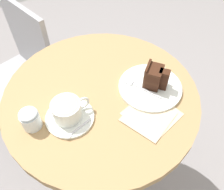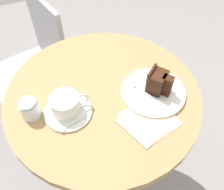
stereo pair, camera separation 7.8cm
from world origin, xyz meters
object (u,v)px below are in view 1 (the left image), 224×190
fork (137,86)px  napkin (150,115)px  saucer (70,117)px  coffee_cup (67,110)px  cake_slice (155,77)px  sugar_pot (30,119)px  cafe_chair (22,69)px  cake_plate (150,87)px  teaspoon (75,131)px

fork → napkin: 0.12m
saucer → coffee_cup: size_ratio=1.25×
saucer → fork: 0.26m
saucer → cake_slice: size_ratio=1.73×
coffee_cup → cake_slice: size_ratio=1.38×
cake_slice → sugar_pot: bearing=171.5°
saucer → cafe_chair: cafe_chair is taller
saucer → cake_plate: 0.30m
saucer → napkin: size_ratio=0.79×
cake_slice → cafe_chair: bearing=120.3°
fork → napkin: bearing=142.2°
teaspoon → cake_plate: (0.31, 0.03, -0.01)m
teaspoon → napkin: size_ratio=0.48×
teaspoon → cake_slice: bearing=172.1°
saucer → teaspoon: bearing=-97.8°
cake_plate → cake_slice: size_ratio=2.47×
teaspoon → fork: 0.27m
saucer → fork: bearing=-1.5°
cafe_chair → sugar_pot: 0.64m
saucer → cake_slice: (0.31, -0.03, 0.05)m
saucer → cake_slice: bearing=-5.2°
cake_slice → napkin: (-0.08, -0.10, -0.05)m
napkin → teaspoon: bearing=164.4°
napkin → sugar_pot: size_ratio=2.71×
cafe_chair → coffee_cup: bearing=-10.2°
teaspoon → sugar_pot: size_ratio=1.29×
teaspoon → fork: (0.27, 0.05, 0.00)m
teaspoon → cafe_chair: size_ratio=0.11×
cake_plate → cafe_chair: (-0.35, 0.63, -0.26)m
fork → napkin: size_ratio=0.72×
cake_plate → sugar_pot: 0.42m
teaspoon → cake_plate: teaspoon is taller
teaspoon → cafe_chair: cafe_chair is taller
cake_plate → napkin: bearing=-126.0°
cake_plate → napkin: 0.12m
saucer → fork: size_ratio=1.10×
teaspoon → cake_plate: 0.31m
cake_plate → sugar_pot: bearing=171.3°
saucer → sugar_pot: size_ratio=2.15×
fork → cafe_chair: 0.73m
cake_plate → fork: 0.05m
saucer → teaspoon: (-0.01, -0.06, 0.01)m
fork → napkin: (-0.03, -0.12, -0.01)m
coffee_cup → cake_plate: (0.30, -0.03, -0.04)m
saucer → sugar_pot: 0.12m
cake_plate → fork: fork is taller
fork → teaspoon: bearing=76.7°
cake_slice → teaspoon: bearing=-174.7°
fork → cake_slice: bearing=-136.1°
coffee_cup → cafe_chair: 0.67m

